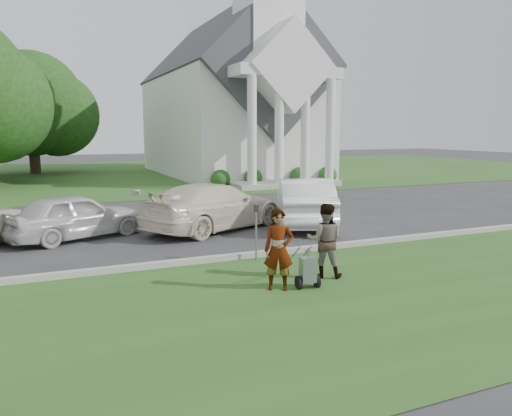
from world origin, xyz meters
TOP-DOWN VIEW (x-y plane):
  - ground at (0.00, 0.00)m, footprint 120.00×120.00m
  - grass_strip at (0.00, -3.00)m, footprint 80.00×7.00m
  - church_lawn at (0.00, 27.00)m, footprint 80.00×30.00m
  - curb at (0.00, 0.55)m, footprint 80.00×0.18m
  - church at (9.00, 23.11)m, footprint 9.19×19.00m
  - tree_back at (-4.01, 29.99)m, footprint 9.61×7.60m
  - striping_cart at (0.98, -2.13)m, footprint 0.50×0.96m
  - person_left at (0.40, -1.99)m, footprint 0.69×0.60m
  - person_right at (1.70, -1.59)m, footprint 0.98×0.92m
  - parking_meter_near at (0.89, 0.23)m, footprint 0.10×0.09m
  - car_b at (-2.93, 4.70)m, footprint 4.27×3.02m
  - car_c at (1.27, 4.41)m, footprint 5.54×4.16m
  - car_d at (4.27, 3.94)m, footprint 3.43×5.03m

SIDE VIEW (x-z plane):
  - ground at x=0.00m, z-range 0.00..0.00m
  - grass_strip at x=0.00m, z-range 0.00..0.01m
  - church_lawn at x=0.00m, z-range 0.00..0.01m
  - curb at x=0.00m, z-range 0.00..0.15m
  - striping_cart at x=0.98m, z-range -0.06..0.80m
  - car_b at x=-2.93m, z-range 0.00..1.35m
  - car_c at x=1.27m, z-range 0.00..1.49m
  - car_d at x=4.27m, z-range 0.00..1.57m
  - person_right at x=1.70m, z-range 0.00..1.60m
  - person_left at x=0.40m, z-range 0.00..1.61m
  - parking_meter_near at x=0.89m, z-range 0.18..1.60m
  - tree_back at x=-4.01m, z-range 0.28..9.17m
  - church at x=9.00m, z-range -6.11..17.99m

